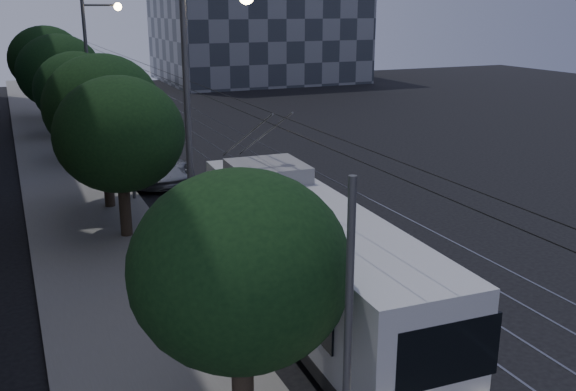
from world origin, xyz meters
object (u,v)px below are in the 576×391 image
(car_white_b, at_px, (128,143))
(streetlamp_far, at_px, (95,64))
(pickup_silver, at_px, (150,163))
(car_white_a, at_px, (124,151))
(trolleybus, at_px, (307,257))
(car_white_d, at_px, (94,115))
(streetlamp_near, at_px, (200,107))
(car_white_c, at_px, (127,125))

(car_white_b, distance_m, streetlamp_far, 4.96)
(pickup_silver, relative_size, car_white_a, 1.75)
(trolleybus, distance_m, streetlamp_far, 22.98)
(pickup_silver, xyz_separation_m, car_white_a, (-0.46, 4.73, -0.27))
(trolleybus, bearing_deg, streetlamp_far, 98.79)
(car_white_a, distance_m, car_white_d, 12.79)
(car_white_a, bearing_deg, trolleybus, -73.16)
(car_white_d, distance_m, streetlamp_near, 31.04)
(trolleybus, xyz_separation_m, car_white_c, (0.20, 29.78, -1.14))
(trolleybus, bearing_deg, car_white_c, 92.07)
(pickup_silver, bearing_deg, car_white_b, 83.45)
(car_white_c, height_order, streetlamp_near, streetlamp_near)
(car_white_d, height_order, streetlamp_near, streetlamp_near)
(pickup_silver, distance_m, streetlamp_far, 7.55)
(pickup_silver, bearing_deg, trolleybus, -93.38)
(streetlamp_far, bearing_deg, car_white_b, 10.45)
(car_white_d, bearing_deg, trolleybus, -73.09)
(car_white_d, bearing_deg, car_white_b, -73.18)
(trolleybus, distance_m, streetlamp_near, 5.62)
(car_white_a, xyz_separation_m, streetlamp_far, (-1.10, 1.06, 4.85))
(car_white_a, bearing_deg, car_white_c, 92.21)
(car_white_b, distance_m, streetlamp_near, 19.84)
(streetlamp_far, bearing_deg, trolleybus, -83.67)
(car_white_a, xyz_separation_m, car_white_c, (1.60, 8.30, 0.01))
(trolleybus, bearing_deg, car_white_b, 94.84)
(car_white_a, distance_m, car_white_c, 8.46)
(car_white_d, xyz_separation_m, streetlamp_near, (-0.50, -30.65, 4.87))
(trolleybus, distance_m, car_white_d, 34.31)
(pickup_silver, bearing_deg, car_white_d, 84.89)
(pickup_silver, xyz_separation_m, car_white_b, (-0.01, 6.08, -0.12))
(streetlamp_near, xyz_separation_m, streetlamp_far, (-0.60, 18.92, -0.16))
(trolleybus, xyz_separation_m, car_white_b, (-0.95, 22.82, -1.00))
(car_white_a, height_order, streetlamp_near, streetlamp_near)
(trolleybus, height_order, car_white_d, trolleybus)
(car_white_c, bearing_deg, trolleybus, -103.46)
(car_white_a, height_order, car_white_b, car_white_b)
(car_white_c, height_order, streetlamp_far, streetlamp_far)
(car_white_b, bearing_deg, car_white_a, -104.92)
(car_white_d, distance_m, streetlamp_far, 12.69)
(car_white_b, bearing_deg, streetlamp_near, -89.27)
(trolleybus, height_order, streetlamp_far, streetlamp_far)
(car_white_c, bearing_deg, pickup_silver, -108.09)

